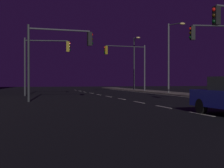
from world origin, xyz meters
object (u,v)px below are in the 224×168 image
(traffic_light_mid_left, at_px, (127,58))
(traffic_light_near_right, at_px, (59,48))
(traffic_light_far_center, at_px, (45,55))
(traffic_light_far_left, at_px, (213,45))
(street_lamp_mid_block, at_px, (135,58))
(street_lamp_median, at_px, (171,51))

(traffic_light_mid_left, bearing_deg, traffic_light_near_right, -122.01)
(traffic_light_far_center, relative_size, traffic_light_far_left, 1.00)
(traffic_light_mid_left, bearing_deg, street_lamp_mid_block, 64.43)
(traffic_light_far_center, height_order, traffic_light_near_right, traffic_light_far_center)
(traffic_light_far_left, xyz_separation_m, traffic_light_near_right, (-10.40, 2.06, -0.22))
(traffic_light_far_center, bearing_deg, traffic_light_mid_left, 34.04)
(traffic_light_mid_left, bearing_deg, traffic_light_far_center, -145.96)
(traffic_light_far_center, bearing_deg, street_lamp_median, 2.57)
(traffic_light_near_right, distance_m, street_lamp_median, 15.37)
(traffic_light_mid_left, xyz_separation_m, traffic_light_near_right, (-9.53, -15.24, -0.48))
(traffic_light_mid_left, xyz_separation_m, traffic_light_far_left, (0.87, -17.30, -0.26))
(traffic_light_mid_left, relative_size, traffic_light_far_left, 1.04)
(traffic_light_far_left, relative_size, traffic_light_near_right, 1.05)
(traffic_light_far_center, xyz_separation_m, street_lamp_median, (12.70, 0.57, 0.70))
(traffic_light_near_right, bearing_deg, traffic_light_mid_left, 57.99)
(street_lamp_median, bearing_deg, traffic_light_near_right, -143.51)
(street_lamp_mid_block, bearing_deg, traffic_light_far_center, -134.67)
(traffic_light_far_left, bearing_deg, street_lamp_mid_block, 84.67)
(traffic_light_mid_left, xyz_separation_m, traffic_light_far_center, (-9.90, -6.68, -0.35))
(traffic_light_mid_left, bearing_deg, traffic_light_far_left, -87.12)
(traffic_light_near_right, bearing_deg, street_lamp_mid_block, 59.82)
(traffic_light_far_center, xyz_separation_m, street_lamp_mid_block, (12.98, 13.13, 0.78))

